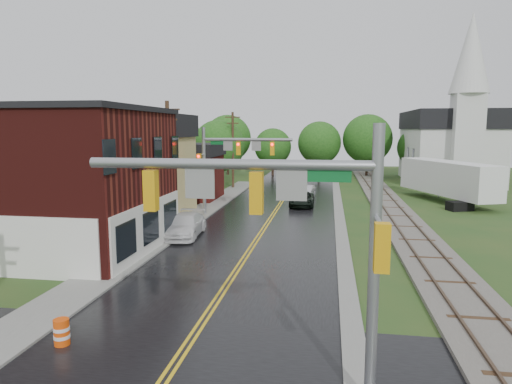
% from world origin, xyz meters
% --- Properties ---
extents(main_road, '(10.00, 90.00, 0.02)m').
position_xyz_m(main_road, '(0.00, 30.00, 0.00)').
color(main_road, black).
rests_on(main_road, ground).
extents(curb_right, '(0.80, 70.00, 0.12)m').
position_xyz_m(curb_right, '(5.40, 35.00, 0.00)').
color(curb_right, gray).
rests_on(curb_right, ground).
extents(sidewalk_left, '(2.40, 50.00, 0.12)m').
position_xyz_m(sidewalk_left, '(-6.20, 25.00, 0.00)').
color(sidewalk_left, gray).
rests_on(sidewalk_left, ground).
extents(brick_building, '(14.30, 10.30, 8.30)m').
position_xyz_m(brick_building, '(-12.48, 15.00, 4.15)').
color(brick_building, '#45110E').
rests_on(brick_building, ground).
extents(yellow_house, '(8.00, 7.00, 6.40)m').
position_xyz_m(yellow_house, '(-11.00, 26.00, 3.20)').
color(yellow_house, tan).
rests_on(yellow_house, ground).
extents(darkred_building, '(7.00, 6.00, 4.40)m').
position_xyz_m(darkred_building, '(-10.00, 35.00, 2.20)').
color(darkred_building, '#3F0F0C').
rests_on(darkred_building, ground).
extents(church, '(10.40, 18.40, 20.00)m').
position_xyz_m(church, '(20.00, 53.74, 5.83)').
color(church, silver).
rests_on(church, ground).
extents(railroad, '(3.20, 80.00, 0.30)m').
position_xyz_m(railroad, '(10.00, 35.00, 0.11)').
color(railroad, '#59544C').
rests_on(railroad, ground).
extents(traffic_signal_near, '(7.34, 0.30, 7.20)m').
position_xyz_m(traffic_signal_near, '(3.47, 2.00, 4.97)').
color(traffic_signal_near, gray).
rests_on(traffic_signal_near, ground).
extents(traffic_signal_far, '(7.34, 0.43, 7.20)m').
position_xyz_m(traffic_signal_far, '(-3.47, 27.00, 4.97)').
color(traffic_signal_far, gray).
rests_on(traffic_signal_far, ground).
extents(utility_pole_b, '(1.80, 0.28, 9.00)m').
position_xyz_m(utility_pole_b, '(-6.80, 22.00, 4.72)').
color(utility_pole_b, '#382616').
rests_on(utility_pole_b, ground).
extents(utility_pole_c, '(1.80, 0.28, 9.00)m').
position_xyz_m(utility_pole_c, '(-6.80, 44.00, 4.72)').
color(utility_pole_c, '#382616').
rests_on(utility_pole_c, ground).
extents(tree_left_a, '(6.80, 6.80, 8.67)m').
position_xyz_m(tree_left_a, '(-19.85, 21.90, 5.11)').
color(tree_left_a, black).
rests_on(tree_left_a, ground).
extents(tree_left_b, '(7.60, 7.60, 9.69)m').
position_xyz_m(tree_left_b, '(-17.85, 31.90, 5.72)').
color(tree_left_b, black).
rests_on(tree_left_b, ground).
extents(tree_left_c, '(6.00, 6.00, 7.65)m').
position_xyz_m(tree_left_c, '(-13.85, 39.90, 4.51)').
color(tree_left_c, black).
rests_on(tree_left_c, ground).
extents(tree_left_e, '(6.40, 6.40, 8.16)m').
position_xyz_m(tree_left_e, '(-8.85, 45.90, 4.81)').
color(tree_left_e, black).
rests_on(tree_left_e, ground).
extents(suv_dark, '(2.18, 4.67, 1.29)m').
position_xyz_m(suv_dark, '(2.09, 32.41, 0.65)').
color(suv_dark, black).
rests_on(suv_dark, ground).
extents(sedan_silver, '(1.94, 4.30, 1.37)m').
position_xyz_m(sedan_silver, '(2.22, 36.92, 0.68)').
color(sedan_silver, '#ACACB1').
rests_on(sedan_silver, ground).
extents(pickup_white, '(2.40, 5.23, 1.48)m').
position_xyz_m(pickup_white, '(-4.80, 19.33, 0.74)').
color(pickup_white, white).
rests_on(pickup_white, ground).
extents(semi_trailer, '(7.02, 12.73, 3.95)m').
position_xyz_m(semi_trailer, '(15.80, 37.04, 2.34)').
color(semi_trailer, black).
rests_on(semi_trailer, ground).
extents(construction_barrel, '(0.55, 0.55, 0.89)m').
position_xyz_m(construction_barrel, '(-4.08, 4.00, 0.45)').
color(construction_barrel, '#E8490A').
rests_on(construction_barrel, ground).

